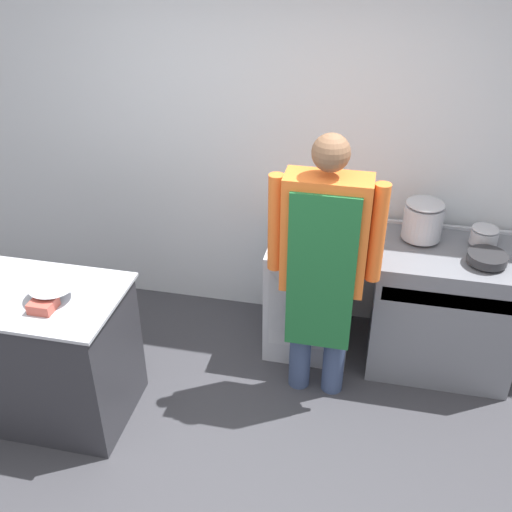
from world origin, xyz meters
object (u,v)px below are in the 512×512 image
saute_pan (487,258)px  sauce_pot (484,235)px  person_cook (324,258)px  stove (442,308)px  stock_pot (423,219)px  plastic_tub (43,305)px  mixing_bowl (53,292)px  fridge_unit (311,292)px

saute_pan → sauce_pot: size_ratio=1.39×
person_cook → stove: bearing=30.0°
stock_pot → plastic_tub: bearing=-148.8°
person_cook → stock_pot: (0.57, 0.57, 0.03)m
mixing_bowl → stove: bearing=24.2°
mixing_bowl → plastic_tub: mixing_bowl is taller
person_cook → saute_pan: (0.96, 0.34, -0.08)m
stove → mixing_bowl: mixing_bowl is taller
stove → stock_pot: (-0.21, 0.12, 0.59)m
plastic_tub → stock_pot: bearing=31.2°
stock_pot → saute_pan: stock_pot is taller
fridge_unit → stock_pot: (0.68, 0.08, 0.62)m
plastic_tub → fridge_unit: bearing=40.6°
stock_pot → sauce_pot: stock_pot is taller
plastic_tub → sauce_pot: bearing=27.0°
stove → plastic_tub: (-2.22, -1.11, 0.47)m
stove → plastic_tub: size_ratio=6.98×
person_cook → stock_pot: size_ratio=6.71×
stove → fridge_unit: bearing=177.6°
fridge_unit → saute_pan: bearing=-8.0°
person_cook → sauce_pot: bearing=30.4°
stove → saute_pan: saute_pan is taller
fridge_unit → person_cook: bearing=-77.4°
stove → plastic_tub: plastic_tub is taller
person_cook → mixing_bowl: size_ratio=6.67×
fridge_unit → sauce_pot: bearing=4.2°
stock_pot → person_cook: bearing=-135.4°
person_cook → sauce_pot: 1.12m
fridge_unit → person_cook: size_ratio=0.48×
stove → saute_pan: 0.53m
mixing_bowl → stock_pot: size_ratio=1.01×
plastic_tub → saute_pan: (2.41, 1.00, 0.01)m
fridge_unit → mixing_bowl: bearing=-142.1°
person_cook → sauce_pot: person_cook is taller
stove → mixing_bowl: (-2.22, -1.00, 0.48)m
person_cook → sauce_pot: (0.96, 0.57, -0.05)m
sauce_pot → plastic_tub: bearing=-153.0°
fridge_unit → person_cook: 0.77m
fridge_unit → saute_pan: saute_pan is taller
fridge_unit → mixing_bowl: (-1.33, -1.03, 0.51)m
saute_pan → sauce_pot: 0.23m
stock_pot → saute_pan: bearing=-30.4°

